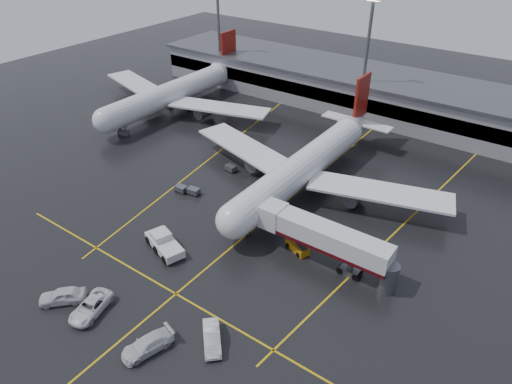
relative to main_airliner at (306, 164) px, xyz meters
The scene contains 22 objects.
ground 10.57m from the main_airliner, 90.00° to the right, with size 220.00×220.00×0.00m, color black.
apron_line_centre 10.57m from the main_airliner, 90.00° to the right, with size 0.25×90.00×0.02m, color gold.
apron_line_stop 31.98m from the main_airliner, 90.00° to the right, with size 60.00×0.25×0.02m, color gold.
apron_line_left 20.44m from the main_airliner, behind, with size 0.25×70.00×0.02m, color gold.
apron_line_right 18.49m from the main_airliner, ahead, with size 0.25×70.00×0.02m, color gold.
terminal 38.23m from the main_airliner, 90.00° to the left, with size 122.00×19.00×8.60m.
light_mast_left 56.34m from the main_airliner, 144.33° to the left, with size 3.00×1.20×25.45m.
light_mast_mid 34.26m from the main_airliner, 98.80° to the left, with size 3.00×1.20×25.45m.
main_airliner is the anchor object (origin of this frame).
second_airliner 43.68m from the main_airliner, 164.05° to the left, with size 48.80×45.60×14.10m.
jet_bridge 19.68m from the main_airliner, 52.90° to the right, with size 19.90×3.40×6.05m.
pushback_tractor 27.44m from the main_airliner, 105.86° to the right, with size 7.55×4.95×2.51m.
belt_loader 17.81m from the main_airliner, 63.13° to the right, with size 4.05×2.89×2.36m.
service_van_a 40.28m from the main_airliner, 98.69° to the right, with size 2.77×6.00×1.67m, color white.
service_van_b 39.90m from the main_airliner, 84.98° to the right, with size 2.38×5.86×1.70m, color silver.
service_van_c 36.00m from the main_airliner, 76.19° to the right, with size 1.82×5.21×1.72m, color white.
service_van_d 41.98m from the main_airliner, 104.23° to the right, with size 2.23×5.54×1.89m, color silver.
baggage_cart_a 19.37m from the main_airliner, 136.26° to the right, with size 2.12×1.50×1.12m.
baggage_cart_b 21.40m from the main_airliner, 139.19° to the right, with size 2.03×1.35×1.12m.
baggage_cart_c 14.42m from the main_airliner, 165.81° to the right, with size 2.16×1.57×1.12m.
baggage_cart_d 46.17m from the main_airliner, behind, with size 2.05×1.37×1.12m.
baggage_cart_e 41.11m from the main_airliner, behind, with size 2.04×1.37×1.12m.
Camera 1 is at (32.32, -50.03, 41.53)m, focal length 32.30 mm.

